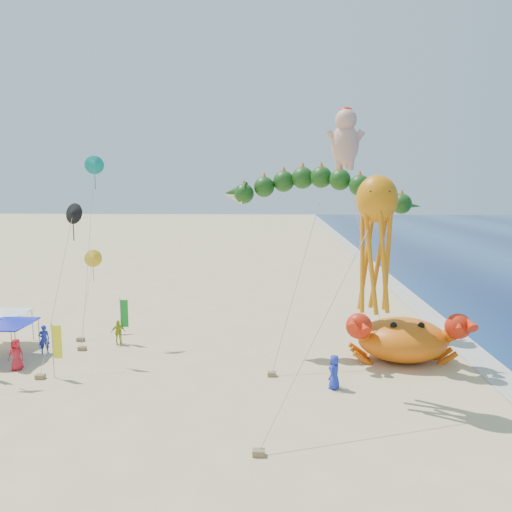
% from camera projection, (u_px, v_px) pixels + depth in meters
% --- Properties ---
extents(ground, '(320.00, 320.00, 0.00)m').
position_uv_depth(ground, '(288.00, 370.00, 29.27)').
color(ground, '#D1B784').
rests_on(ground, ground).
extents(foam_strip, '(320.00, 320.00, 0.00)m').
position_uv_depth(foam_strip, '(497.00, 374.00, 28.73)').
color(foam_strip, silver).
rests_on(foam_strip, ground).
extents(crab_inflatable, '(7.44, 4.71, 3.26)m').
position_uv_depth(crab_inflatable, '(403.00, 338.00, 30.74)').
color(crab_inflatable, '#DB5D0B').
rests_on(crab_inflatable, ground).
extents(dragon_kite, '(12.06, 6.74, 11.55)m').
position_uv_depth(dragon_kite, '(317.00, 194.00, 31.07)').
color(dragon_kite, '#153E11').
rests_on(dragon_kite, ground).
extents(cherub_kite, '(3.83, 4.91, 16.44)m').
position_uv_depth(cherub_kite, '(345.00, 137.00, 36.58)').
color(cherub_kite, '#E5A38B').
rests_on(cherub_kite, ground).
extents(octopus_kite, '(6.81, 7.18, 11.28)m').
position_uv_depth(octopus_kite, '(375.00, 234.00, 24.61)').
color(octopus_kite, orange).
rests_on(octopus_kite, ground).
extents(canopy_blue, '(3.47, 3.47, 2.71)m').
position_uv_depth(canopy_blue, '(4.00, 321.00, 30.94)').
color(canopy_blue, gray).
rests_on(canopy_blue, ground).
extents(canopy_white, '(3.36, 3.36, 2.71)m').
position_uv_depth(canopy_white, '(1.00, 311.00, 33.39)').
color(canopy_white, gray).
rests_on(canopy_white, ground).
extents(feather_flags, '(8.74, 6.63, 3.20)m').
position_uv_depth(feather_flags, '(39.00, 332.00, 30.12)').
color(feather_flags, gray).
rests_on(feather_flags, ground).
extents(beachgoers, '(21.87, 7.87, 1.89)m').
position_uv_depth(beachgoers, '(75.00, 354.00, 29.37)').
color(beachgoers, red).
rests_on(beachgoers, ground).
extents(small_kites, '(8.78, 13.38, 12.86)m').
position_uv_depth(small_kites, '(44.00, 240.00, 31.90)').
color(small_kites, '#ED1AA5').
rests_on(small_kites, ground).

